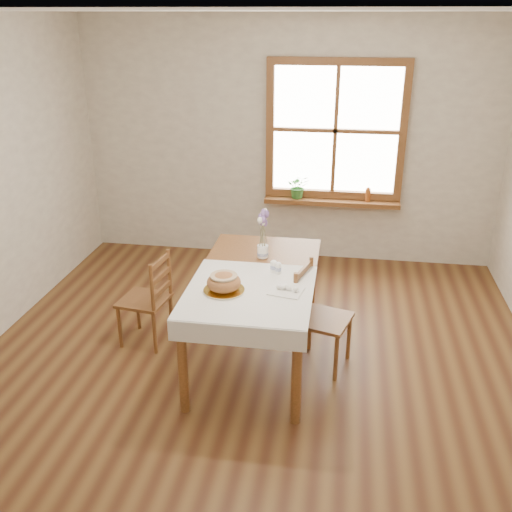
{
  "coord_description": "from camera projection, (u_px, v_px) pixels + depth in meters",
  "views": [
    {
      "loc": [
        0.62,
        -3.6,
        2.59
      ],
      "look_at": [
        0.0,
        0.3,
        0.9
      ],
      "focal_mm": 40.0,
      "sensor_mm": 36.0,
      "label": 1
    }
  ],
  "objects": [
    {
      "name": "chair_left",
      "position": [
        144.0,
        299.0,
        4.74
      ],
      "size": [
        0.44,
        0.42,
        0.8
      ],
      "primitive_type": null,
      "rotation": [
        0.0,
        0.0,
        -1.71
      ],
      "color": "brown",
      "rests_on": "ground"
    },
    {
      "name": "bread_loaf",
      "position": [
        224.0,
        281.0,
        4.03
      ],
      "size": [
        0.24,
        0.24,
        0.13
      ],
      "primitive_type": "ellipsoid",
      "color": "#B1713E",
      "rests_on": "bread_plate"
    },
    {
      "name": "dining_table",
      "position": [
        256.0,
        284.0,
        4.39
      ],
      "size": [
        0.9,
        1.6,
        0.75
      ],
      "color": "brown",
      "rests_on": "ground"
    },
    {
      "name": "chair_right",
      "position": [
        324.0,
        318.0,
        4.4
      ],
      "size": [
        0.5,
        0.49,
        0.84
      ],
      "primitive_type": null,
      "rotation": [
        0.0,
        0.0,
        1.29
      ],
      "color": "brown",
      "rests_on": "ground"
    },
    {
      "name": "pepper_shaker",
      "position": [
        278.0,
        268.0,
        4.32
      ],
      "size": [
        0.05,
        0.05,
        0.09
      ],
      "primitive_type": "cylinder",
      "rotation": [
        0.0,
        0.0,
        -0.07
      ],
      "color": "white",
      "rests_on": "table_linen"
    },
    {
      "name": "flower_vase",
      "position": [
        263.0,
        252.0,
        4.62
      ],
      "size": [
        0.1,
        0.1,
        0.1
      ],
      "primitive_type": "cylinder",
      "rotation": [
        0.0,
        0.0,
        -0.13
      ],
      "color": "white",
      "rests_on": "dining_table"
    },
    {
      "name": "ground",
      "position": [
        250.0,
        379.0,
        4.38
      ],
      "size": [
        5.0,
        5.0,
        0.0
      ],
      "primitive_type": "plane",
      "color": "brown",
      "rests_on": "ground"
    },
    {
      "name": "salt_shaker",
      "position": [
        274.0,
        266.0,
        4.35
      ],
      "size": [
        0.05,
        0.05,
        0.1
      ],
      "primitive_type": "cylinder",
      "rotation": [
        0.0,
        0.0,
        -0.05
      ],
      "color": "white",
      "rests_on": "table_linen"
    },
    {
      "name": "table_linen",
      "position": [
        249.0,
        291.0,
        4.08
      ],
      "size": [
        0.91,
        0.99,
        0.01
      ],
      "primitive_type": "cube",
      "color": "white",
      "rests_on": "dining_table"
    },
    {
      "name": "eggs",
      "position": [
        286.0,
        288.0,
        4.04
      ],
      "size": [
        0.2,
        0.19,
        0.04
      ],
      "primitive_type": null,
      "rotation": [
        0.0,
        0.0,
        -0.21
      ],
      "color": "white",
      "rests_on": "egg_napkin"
    },
    {
      "name": "potted_plant",
      "position": [
        298.0,
        189.0,
        6.22
      ],
      "size": [
        0.26,
        0.29,
        0.2
      ],
      "primitive_type": "imported",
      "rotation": [
        0.0,
        0.0,
        0.13
      ],
      "color": "#357930",
      "rests_on": "window_sill"
    },
    {
      "name": "lavender_bouquet",
      "position": [
        263.0,
        229.0,
        4.54
      ],
      "size": [
        0.16,
        0.16,
        0.3
      ],
      "primitive_type": null,
      "color": "#755597",
      "rests_on": "flower_vase"
    },
    {
      "name": "bread_plate",
      "position": [
        224.0,
        290.0,
        4.06
      ],
      "size": [
        0.32,
        0.32,
        0.02
      ],
      "primitive_type": "cylinder",
      "rotation": [
        0.0,
        0.0,
        -0.13
      ],
      "color": "white",
      "rests_on": "table_linen"
    },
    {
      "name": "egg_napkin",
      "position": [
        286.0,
        291.0,
        4.05
      ],
      "size": [
        0.26,
        0.23,
        0.01
      ],
      "primitive_type": "cube",
      "rotation": [
        0.0,
        0.0,
        -0.21
      ],
      "color": "white",
      "rests_on": "table_linen"
    },
    {
      "name": "window_sill",
      "position": [
        331.0,
        202.0,
        6.21
      ],
      "size": [
        1.46,
        0.2,
        0.05
      ],
      "color": "brown",
      "rests_on": "ground"
    },
    {
      "name": "window",
      "position": [
        335.0,
        131.0,
        5.98
      ],
      "size": [
        1.46,
        0.08,
        1.46
      ],
      "color": "brown",
      "rests_on": "ground"
    },
    {
      "name": "room_walls",
      "position": [
        249.0,
        160.0,
        3.71
      ],
      "size": [
        4.6,
        5.1,
        2.65
      ],
      "color": "silver",
      "rests_on": "ground"
    },
    {
      "name": "amber_bottle",
      "position": [
        368.0,
        194.0,
        6.12
      ],
      "size": [
        0.07,
        0.07,
        0.16
      ],
      "primitive_type": "cylinder",
      "rotation": [
        0.0,
        0.0,
        -0.2
      ],
      "color": "#A2501D",
      "rests_on": "window_sill"
    }
  ]
}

